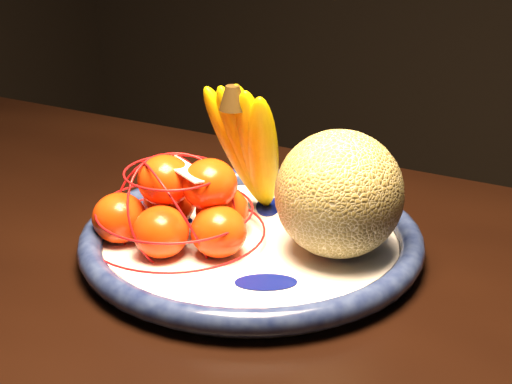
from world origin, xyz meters
The scene contains 6 objects.
dining_table centered at (0.00, 0.05, 0.69)m, with size 1.58×1.00×0.77m.
fruit_bowl centered at (0.13, 0.18, 0.78)m, with size 0.38×0.38×0.03m.
cantaloupe centered at (0.23, 0.20, 0.85)m, with size 0.14×0.14×0.14m, color olive.
banana_bunch centered at (0.09, 0.24, 0.87)m, with size 0.12×0.11×0.18m.
mandarin_bag centered at (0.07, 0.14, 0.82)m, with size 0.22×0.22×0.13m.
price_tag centered at (0.07, 0.14, 0.87)m, with size 0.07×0.03×0.00m, color white.
Camera 1 is at (0.55, -0.49, 1.17)m, focal length 55.00 mm.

